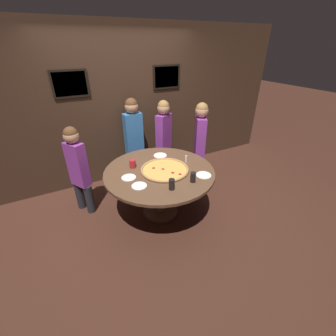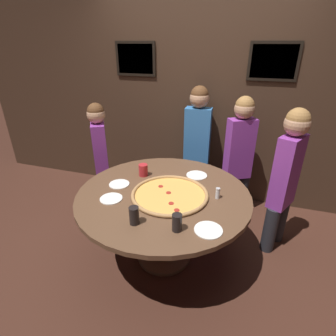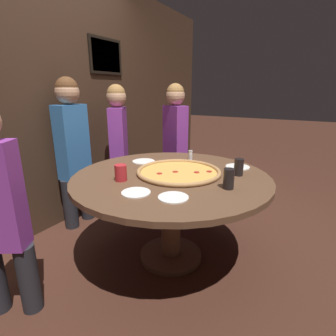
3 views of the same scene
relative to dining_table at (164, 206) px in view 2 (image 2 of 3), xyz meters
name	(u,v)px [view 2 (image 2 of 3)]	position (x,y,z in m)	size (l,w,h in m)	color
ground_plane	(164,256)	(0.00, 0.00, -0.60)	(24.00, 24.00, 0.00)	#422319
back_wall	(198,99)	(0.00, 1.36, 0.70)	(6.40, 0.08, 2.60)	#3D281C
dining_table	(164,206)	(0.00, 0.00, 0.00)	(1.53, 1.53, 0.74)	brown
giant_pizza	(170,194)	(0.07, -0.03, 0.15)	(0.67, 0.67, 0.03)	#E5A84C
drink_cup_near_left	(134,215)	(-0.06, -0.48, 0.21)	(0.07, 0.07, 0.14)	black
drink_cup_beside_pizza	(143,170)	(-0.30, 0.25, 0.20)	(0.09, 0.09, 0.12)	#B22328
drink_cup_near_right	(177,223)	(0.25, -0.46, 0.20)	(0.07, 0.07, 0.13)	black
white_plate_right_side	(119,184)	(-0.44, 0.01, 0.14)	(0.19, 0.19, 0.01)	white
white_plate_far_back	(111,199)	(-0.39, -0.23, 0.14)	(0.19, 0.19, 0.01)	white
white_plate_left_side	(208,230)	(0.46, -0.39, 0.14)	(0.20, 0.20, 0.01)	white
white_plate_near_front	(197,175)	(0.21, 0.41, 0.14)	(0.20, 0.20, 0.01)	white
condiment_shaker	(218,193)	(0.46, 0.05, 0.19)	(0.04, 0.04, 0.10)	silver
diner_far_right	(101,153)	(-0.98, 0.60, 0.16)	(0.28, 0.35, 1.34)	#232328
diner_side_right	(239,151)	(0.57, 1.00, 0.21)	(0.37, 0.29, 1.44)	#232328
diner_far_left	(197,140)	(0.05, 1.15, 0.24)	(0.38, 0.22, 1.50)	#232328
diner_centre_back	(286,175)	(1.03, 0.52, 0.22)	(0.28, 0.38, 1.45)	#232328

